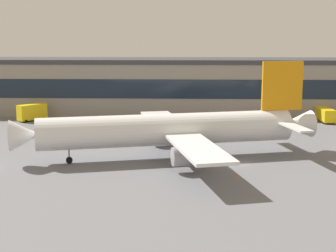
% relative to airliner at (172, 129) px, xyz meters
% --- Properties ---
extents(ground_plane, '(600.00, 600.00, 0.00)m').
position_rel_airliner_xyz_m(ground_plane, '(10.93, -3.52, -5.11)').
color(ground_plane, slate).
extents(terminal_building, '(152.86, 16.95, 14.84)m').
position_rel_airliner_xyz_m(terminal_building, '(10.93, 50.53, 2.33)').
color(terminal_building, gray).
rests_on(terminal_building, ground_plane).
extents(airliner, '(53.01, 45.48, 16.66)m').
position_rel_airliner_xyz_m(airliner, '(0.00, 0.00, 0.00)').
color(airliner, white).
rests_on(airliner, ground_plane).
extents(fuel_truck, '(3.08, 8.49, 3.35)m').
position_rel_airliner_xyz_m(fuel_truck, '(36.80, 38.00, -3.23)').
color(fuel_truck, yellow).
rests_on(fuel_truck, ground_plane).
extents(belt_loader, '(3.58, 6.70, 1.95)m').
position_rel_airliner_xyz_m(belt_loader, '(24.59, 35.14, -3.96)').
color(belt_loader, white).
rests_on(belt_loader, ground_plane).
extents(catering_truck, '(6.76, 7.08, 4.15)m').
position_rel_airliner_xyz_m(catering_truck, '(-35.90, 37.04, -2.82)').
color(catering_truck, yellow).
rests_on(catering_truck, ground_plane).
extents(traffic_cone_0, '(0.48, 0.48, 0.60)m').
position_rel_airliner_xyz_m(traffic_cone_0, '(9.94, -11.39, -4.81)').
color(traffic_cone_0, '#F2590C').
rests_on(traffic_cone_0, ground_plane).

